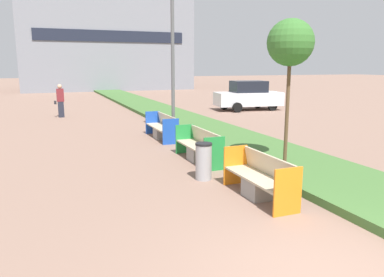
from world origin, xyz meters
TOP-DOWN VIEW (x-y plane):
  - planter_grass_strip at (3.20, 12.00)m, footprint 2.80×120.00m
  - building_backdrop at (4.00, 42.88)m, footprint 19.04×8.91m
  - bench_orange_frame at (0.94, 3.26)m, footprint 0.65×2.14m
  - bench_green_frame at (0.94, 6.67)m, footprint 0.65×2.33m
  - bench_blue_frame at (0.94, 10.46)m, footprint 0.65×2.43m
  - litter_bin at (0.32, 4.92)m, footprint 0.42×0.42m
  - street_lamp_post at (1.55, 10.88)m, footprint 0.24×0.44m
  - sapling_tree_near at (2.87, 5.08)m, footprint 1.24×1.24m
  - pedestrian_walking at (-2.46, 18.37)m, footprint 0.53×0.24m
  - parked_car_distant at (8.90, 17.61)m, footprint 4.40×2.32m

SIDE VIEW (x-z plane):
  - planter_grass_strip at x=3.20m, z-range 0.00..0.18m
  - bench_orange_frame at x=0.94m, z-range -0.10..0.84m
  - bench_green_frame at x=0.94m, z-range -0.10..0.84m
  - bench_blue_frame at x=0.94m, z-range -0.09..0.85m
  - litter_bin at x=0.32m, z-range 0.00..0.94m
  - parked_car_distant at x=8.90m, z-range -0.02..1.84m
  - pedestrian_walking at x=-2.46m, z-range 0.02..1.84m
  - sapling_tree_near at x=2.87m, z-range 1.37..5.41m
  - street_lamp_post at x=1.55m, z-range 0.38..7.42m
  - building_backdrop at x=4.00m, z-range 0.00..10.75m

